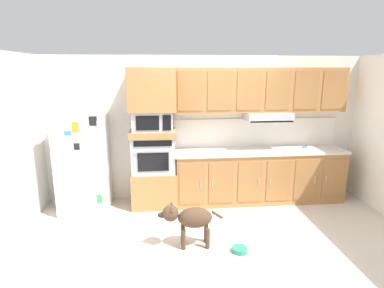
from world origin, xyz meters
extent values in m
plane|color=beige|center=(0.00, 0.00, 0.00)|extent=(9.60, 9.60, 0.00)
cube|color=silver|center=(0.00, 1.11, 1.25)|extent=(6.20, 0.12, 2.50)
cube|color=silver|center=(-2.80, 0.00, 1.25)|extent=(0.12, 7.10, 2.50)
cube|color=white|center=(-2.03, 0.68, 0.88)|extent=(0.76, 0.70, 1.76)
cylinder|color=silver|center=(-1.70, 0.31, 0.98)|extent=(0.02, 0.02, 1.10)
cube|color=green|center=(-1.75, 0.33, 0.31)|extent=(0.08, 0.01, 0.14)
cube|color=black|center=(-1.76, 0.33, 1.53)|extent=(0.11, 0.01, 0.14)
cube|color=black|center=(-2.02, 0.33, 1.15)|extent=(0.08, 0.01, 0.10)
cube|color=#337FDB|center=(-2.13, 0.33, 1.35)|extent=(0.10, 0.01, 0.07)
cube|color=orange|center=(-2.02, 0.33, 1.44)|extent=(0.10, 0.01, 0.15)
cube|color=#A8703D|center=(-0.90, 0.75, 0.30)|extent=(0.74, 0.62, 0.60)
cube|color=#A8AAAF|center=(-0.90, 0.75, 0.90)|extent=(0.70, 0.58, 0.60)
cube|color=black|center=(-0.90, 0.45, 0.84)|extent=(0.49, 0.01, 0.30)
cube|color=black|center=(-0.90, 0.45, 1.14)|extent=(0.60, 0.01, 0.09)
cylinder|color=#A8AAAF|center=(-0.90, 0.43, 1.03)|extent=(0.56, 0.02, 0.02)
cube|color=#A8703D|center=(-0.90, 0.75, 1.25)|extent=(0.74, 0.62, 0.10)
cube|color=#A8AAAF|center=(-0.90, 0.75, 1.46)|extent=(0.64, 0.53, 0.32)
cube|color=black|center=(-0.98, 0.48, 1.46)|extent=(0.35, 0.01, 0.22)
cube|color=black|center=(-0.68, 0.48, 1.46)|extent=(0.13, 0.01, 0.24)
cube|color=#A8703D|center=(-0.90, 0.75, 1.96)|extent=(0.74, 0.62, 0.68)
cube|color=#A8703D|center=(0.92, 0.75, 0.44)|extent=(2.91, 0.60, 0.88)
cube|color=#9A6738|center=(-0.29, 0.44, 0.46)|extent=(0.41, 0.01, 0.70)
cylinder|color=#BCBCC1|center=(-0.15, 0.43, 0.46)|extent=(0.01, 0.01, 0.12)
cube|color=#9A6738|center=(0.19, 0.44, 0.46)|extent=(0.41, 0.01, 0.70)
cylinder|color=#BCBCC1|center=(0.05, 0.43, 0.46)|extent=(0.01, 0.01, 0.12)
cube|color=#9A6738|center=(0.68, 0.44, 0.46)|extent=(0.41, 0.01, 0.70)
cylinder|color=#BCBCC1|center=(0.82, 0.43, 0.46)|extent=(0.01, 0.01, 0.12)
cube|color=#9A6738|center=(1.16, 0.44, 0.46)|extent=(0.41, 0.01, 0.70)
cylinder|color=#BCBCC1|center=(1.02, 0.43, 0.46)|extent=(0.01, 0.01, 0.12)
cube|color=#9A6738|center=(1.65, 0.44, 0.46)|extent=(0.41, 0.01, 0.70)
cylinder|color=#BCBCC1|center=(1.79, 0.43, 0.46)|extent=(0.01, 0.01, 0.12)
cube|color=#9A6738|center=(2.13, 0.44, 0.46)|extent=(0.41, 0.01, 0.70)
cylinder|color=#BCBCC1|center=(1.99, 0.43, 0.46)|extent=(0.01, 0.01, 0.12)
cube|color=beige|center=(0.92, 0.75, 0.90)|extent=(2.95, 0.64, 0.04)
cube|color=white|center=(0.92, 1.04, 1.17)|extent=(2.95, 0.02, 0.50)
cube|color=#A8703D|center=(0.92, 0.88, 1.93)|extent=(2.91, 0.34, 0.74)
cube|color=#A8AAAF|center=(1.04, 0.81, 1.49)|extent=(0.76, 0.48, 0.14)
cube|color=black|center=(1.04, 0.59, 1.43)|extent=(0.72, 0.04, 0.02)
cube|color=#9A6738|center=(-0.29, 0.70, 1.93)|extent=(0.41, 0.01, 0.63)
cube|color=#9A6738|center=(0.19, 0.70, 1.93)|extent=(0.41, 0.01, 0.63)
cube|color=#9A6738|center=(0.68, 0.70, 1.93)|extent=(0.41, 0.01, 0.63)
cube|color=#9A6738|center=(1.16, 0.70, 1.93)|extent=(0.41, 0.01, 0.63)
cube|color=#9A6738|center=(1.65, 0.70, 1.93)|extent=(0.41, 0.01, 0.63)
cube|color=#9A6738|center=(2.13, 0.70, 1.93)|extent=(0.41, 0.01, 0.63)
cylinder|color=blue|center=(1.75, 0.81, 0.93)|extent=(0.10, 0.06, 0.03)
cylinder|color=silver|center=(1.79, 0.71, 0.93)|extent=(0.11, 0.05, 0.01)
ellipsoid|color=#473323|center=(-0.36, -0.65, 0.40)|extent=(0.45, 0.27, 0.27)
sphere|color=#473323|center=(-0.68, -0.64, 0.47)|extent=(0.21, 0.21, 0.21)
ellipsoid|color=#312318|center=(-0.78, -0.64, 0.45)|extent=(0.12, 0.08, 0.07)
cone|color=#473323|center=(-0.66, -0.72, 0.57)|extent=(0.06, 0.06, 0.07)
cone|color=#473323|center=(-0.66, -0.57, 0.57)|extent=(0.06, 0.06, 0.07)
cylinder|color=#473323|center=(-0.07, -0.65, 0.43)|extent=(0.15, 0.04, 0.12)
cylinder|color=#473323|center=(-0.52, -0.72, 0.13)|extent=(0.06, 0.06, 0.27)
cylinder|color=#473323|center=(-0.51, -0.57, 0.13)|extent=(0.06, 0.06, 0.27)
cylinder|color=#473323|center=(-0.20, -0.72, 0.13)|extent=(0.06, 0.06, 0.27)
cylinder|color=#473323|center=(-0.20, -0.58, 0.13)|extent=(0.06, 0.06, 0.27)
cylinder|color=#267F66|center=(0.19, -0.85, 0.03)|extent=(0.20, 0.20, 0.06)
cylinder|color=brown|center=(0.19, -0.85, 0.04)|extent=(0.15, 0.15, 0.03)
camera|label=1|loc=(-0.78, -4.40, 2.25)|focal=29.69mm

